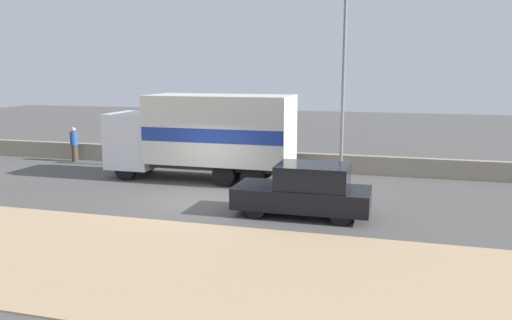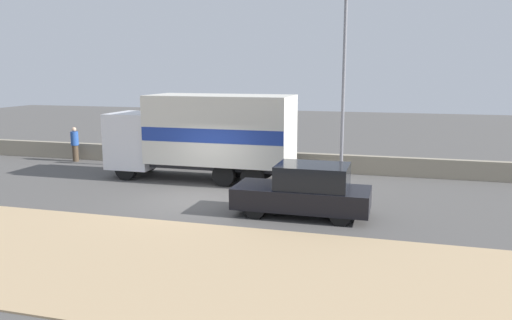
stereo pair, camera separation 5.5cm
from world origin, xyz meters
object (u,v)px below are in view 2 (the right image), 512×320
car_hatchback (305,191)px  box_truck (206,133)px  street_lamp (344,74)px  pedestrian (75,144)px

car_hatchback → box_truck: bearing=-40.0°
street_lamp → car_hatchback: 7.05m
box_truck → car_hatchback: bearing=140.0°
street_lamp → pedestrian: street_lamp is taller
car_hatchback → pedestrian: (-12.70, 6.27, 0.10)m
street_lamp → car_hatchback: bearing=-94.4°
pedestrian → street_lamp: bearing=-0.9°
box_truck → car_hatchback: 6.41m
box_truck → car_hatchback: box_truck is taller
car_hatchback → pedestrian: bearing=-26.3°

